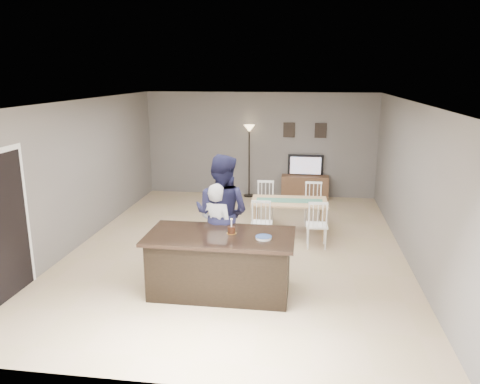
# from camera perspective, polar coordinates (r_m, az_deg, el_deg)

# --- Properties ---
(floor) EXTENTS (8.00, 8.00, 0.00)m
(floor) POSITION_cam_1_polar(r_m,az_deg,el_deg) (8.80, -0.22, -6.85)
(floor) COLOR tan
(floor) RESTS_ON ground
(room_shell) EXTENTS (8.00, 8.00, 8.00)m
(room_shell) POSITION_cam_1_polar(r_m,az_deg,el_deg) (8.34, -0.24, 3.96)
(room_shell) COLOR slate
(room_shell) RESTS_ON floor
(kitchen_island) EXTENTS (2.15, 1.10, 0.90)m
(kitchen_island) POSITION_cam_1_polar(r_m,az_deg,el_deg) (6.98, -2.37, -8.66)
(kitchen_island) COLOR black
(kitchen_island) RESTS_ON floor
(tv_console) EXTENTS (1.20, 0.40, 0.60)m
(tv_console) POSITION_cam_1_polar(r_m,az_deg,el_deg) (12.23, 7.90, 0.59)
(tv_console) COLOR brown
(tv_console) RESTS_ON floor
(television) EXTENTS (0.91, 0.12, 0.53)m
(television) POSITION_cam_1_polar(r_m,az_deg,el_deg) (12.18, 7.99, 3.24)
(television) COLOR black
(television) RESTS_ON tv_console
(tv_screen_glow) EXTENTS (0.78, 0.00, 0.78)m
(tv_screen_glow) POSITION_cam_1_polar(r_m,az_deg,el_deg) (12.10, 7.99, 3.20)
(tv_screen_glow) COLOR #CC5516
(tv_screen_glow) RESTS_ON tv_console
(picture_frames) EXTENTS (1.10, 0.02, 0.38)m
(picture_frames) POSITION_cam_1_polar(r_m,az_deg,el_deg) (12.18, 7.91, 7.47)
(picture_frames) COLOR black
(picture_frames) RESTS_ON room_shell
(doorway) EXTENTS (0.00, 2.10, 2.65)m
(doorway) POSITION_cam_1_polar(r_m,az_deg,el_deg) (7.41, -26.60, -2.25)
(doorway) COLOR black
(doorway) RESTS_ON floor
(woman) EXTENTS (0.65, 0.54, 1.53)m
(woman) POSITION_cam_1_polar(r_m,az_deg,el_deg) (7.40, -2.80, -4.71)
(woman) COLOR silver
(woman) RESTS_ON floor
(man) EXTENTS (1.11, 0.96, 1.95)m
(man) POSITION_cam_1_polar(r_m,az_deg,el_deg) (7.54, -2.25, -2.69)
(man) COLOR #181835
(man) RESTS_ON floor
(birthday_cake) EXTENTS (0.15, 0.15, 0.23)m
(birthday_cake) POSITION_cam_1_polar(r_m,az_deg,el_deg) (6.85, -1.05, -4.63)
(birthday_cake) COLOR #EDB445
(birthday_cake) RESTS_ON kitchen_island
(plate_stack) EXTENTS (0.23, 0.23, 0.04)m
(plate_stack) POSITION_cam_1_polar(r_m,az_deg,el_deg) (6.65, 2.90, -5.56)
(plate_stack) COLOR white
(plate_stack) RESTS_ON kitchen_island
(dining_table) EXTENTS (1.53, 1.74, 0.92)m
(dining_table) POSITION_cam_1_polar(r_m,az_deg,el_deg) (9.40, 6.02, -1.76)
(dining_table) COLOR tan
(dining_table) RESTS_ON floor
(floor_lamp) EXTENTS (0.28, 0.28, 1.88)m
(floor_lamp) POSITION_cam_1_polar(r_m,az_deg,el_deg) (12.12, 1.14, 6.19)
(floor_lamp) COLOR black
(floor_lamp) RESTS_ON floor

